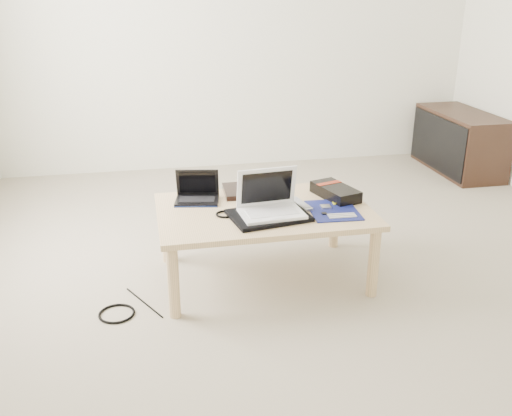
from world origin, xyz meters
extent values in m
plane|color=#AEA28D|center=(0.00, 0.00, 0.00)|extent=(4.00, 4.00, 0.00)
cube|color=white|center=(0.00, 2.05, 1.30)|extent=(4.00, 0.10, 2.60)
cube|color=#DAB583|center=(-0.25, -0.09, 0.39)|extent=(1.10, 0.70, 0.03)
cylinder|color=#DAB583|center=(-0.75, -0.39, 0.18)|extent=(0.06, 0.06, 0.37)
cylinder|color=#DAB583|center=(0.25, -0.39, 0.18)|extent=(0.06, 0.06, 0.37)
cylinder|color=#DAB583|center=(-0.75, 0.21, 0.18)|extent=(0.06, 0.06, 0.37)
cylinder|color=#DAB583|center=(0.25, 0.21, 0.18)|extent=(0.06, 0.06, 0.37)
cube|color=#392217|center=(1.78, 1.45, 0.25)|extent=(0.40, 0.90, 0.50)
cube|color=black|center=(1.58, 1.45, 0.25)|extent=(0.02, 0.86, 0.44)
cube|color=black|center=(-0.28, 0.17, 0.41)|extent=(0.29, 0.25, 0.03)
cube|color=black|center=(-0.58, 0.08, 0.41)|extent=(0.26, 0.20, 0.01)
cube|color=black|center=(-0.58, 0.08, 0.42)|extent=(0.20, 0.12, 0.00)
cube|color=black|center=(-0.59, 0.02, 0.42)|extent=(0.05, 0.03, 0.00)
cube|color=black|center=(-0.57, 0.14, 0.49)|extent=(0.23, 0.08, 0.15)
cube|color=black|center=(-0.57, 0.14, 0.49)|extent=(0.20, 0.07, 0.12)
cube|color=#0C1A48|center=(-0.59, 0.00, 0.40)|extent=(0.23, 0.05, 0.01)
cube|color=black|center=(-0.21, -0.09, 0.41)|extent=(0.29, 0.23, 0.01)
cube|color=white|center=(-0.21, -0.09, 0.41)|extent=(0.23, 0.18, 0.00)
cube|color=#ABACB0|center=(-0.05, -0.08, 0.41)|extent=(0.08, 0.21, 0.02)
cube|color=gray|center=(-0.05, -0.08, 0.42)|extent=(0.07, 0.17, 0.00)
cube|color=black|center=(-0.25, -0.21, 0.41)|extent=(0.42, 0.34, 0.02)
cube|color=white|center=(-0.24, -0.22, 0.43)|extent=(0.32, 0.24, 0.01)
cube|color=white|center=(-0.24, -0.23, 0.44)|extent=(0.26, 0.14, 0.00)
cube|color=white|center=(-0.23, -0.30, 0.44)|extent=(0.07, 0.04, 0.00)
cube|color=white|center=(-0.24, -0.14, 0.54)|extent=(0.31, 0.07, 0.21)
cube|color=black|center=(-0.24, -0.14, 0.54)|extent=(0.26, 0.06, 0.16)
cube|color=#0C134F|center=(0.10, -0.19, 0.40)|extent=(0.26, 0.32, 0.01)
cube|color=#ABACB0|center=(0.07, -0.15, 0.41)|extent=(0.05, 0.05, 0.01)
cube|color=yellow|center=(0.17, -0.10, 0.41)|extent=(0.10, 0.02, 0.01)
cube|color=yellow|center=(0.17, -0.12, 0.41)|extent=(0.10, 0.02, 0.01)
cube|color=silver|center=(0.11, -0.26, 0.41)|extent=(0.14, 0.02, 0.01)
cube|color=silver|center=(0.11, -0.28, 0.41)|extent=(0.14, 0.02, 0.01)
cube|color=silver|center=(0.11, -0.30, 0.41)|extent=(0.14, 0.02, 0.01)
cube|color=black|center=(0.03, -0.24, 0.41)|extent=(0.03, 0.03, 0.01)
cube|color=black|center=(0.17, 0.00, 0.43)|extent=(0.22, 0.32, 0.06)
cube|color=maroon|center=(0.15, 0.06, 0.46)|extent=(0.15, 0.08, 0.00)
torus|color=black|center=(-0.46, -0.13, 0.41)|extent=(0.11, 0.11, 0.01)
torus|color=black|center=(-1.02, -0.32, 0.01)|extent=(0.18, 0.18, 0.01)
cylinder|color=black|center=(-0.89, -0.24, 0.00)|extent=(0.17, 0.32, 0.01)
camera|label=1|loc=(-0.84, -2.78, 1.49)|focal=40.00mm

